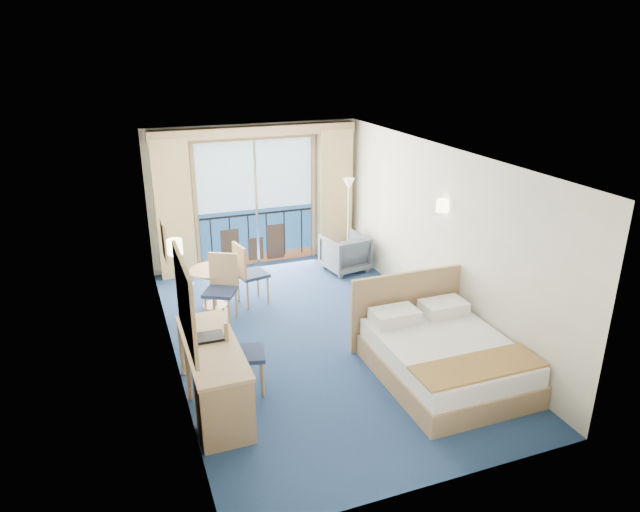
{
  "coord_description": "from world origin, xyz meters",
  "views": [
    {
      "loc": [
        -2.54,
        -7.03,
        4.08
      ],
      "look_at": [
        0.17,
        0.2,
        1.18
      ],
      "focal_mm": 32.0,
      "sensor_mm": 36.0,
      "label": 1
    }
  ],
  "objects": [
    {
      "name": "curtain_left",
      "position": [
        -1.55,
        3.07,
        1.28
      ],
      "size": [
        0.65,
        0.22,
        2.55
      ],
      "primitive_type": "cube",
      "color": "#CEBA72",
      "rests_on": "room_walls"
    },
    {
      "name": "mirror",
      "position": [
        -1.97,
        -1.5,
        1.55
      ],
      "size": [
        0.05,
        1.25,
        0.95
      ],
      "color": "tan",
      "rests_on": "room_walls"
    },
    {
      "name": "table_chair_a",
      "position": [
        -0.64,
        1.45,
        0.6
      ],
      "size": [
        0.55,
        0.54,
        1.06
      ],
      "rotation": [
        0.0,
        0.0,
        1.77
      ],
      "color": "#1F2A48",
      "rests_on": "ground"
    },
    {
      "name": "floor",
      "position": [
        0.0,
        0.0,
        0.0
      ],
      "size": [
        6.5,
        6.5,
        0.0
      ],
      "primitive_type": "plane",
      "color": "navy",
      "rests_on": "ground"
    },
    {
      "name": "desk",
      "position": [
        -1.69,
        -1.65,
        0.46
      ],
      "size": [
        0.6,
        1.75,
        0.82
      ],
      "color": "tan",
      "rests_on": "ground"
    },
    {
      "name": "floor_lamp",
      "position": [
        1.58,
        2.46,
        1.31
      ],
      "size": [
        0.24,
        0.24,
        1.72
      ],
      "color": "silver",
      "rests_on": "ground"
    },
    {
      "name": "table_chair_b",
      "position": [
        -1.14,
        1.02,
        0.6
      ],
      "size": [
        0.62,
        0.63,
        1.06
      ],
      "rotation": [
        0.0,
        0.0,
        -0.51
      ],
      "color": "#1F2A48",
      "rests_on": "ground"
    },
    {
      "name": "sconce_right",
      "position": [
        1.94,
        -0.15,
        1.85
      ],
      "size": [
        0.18,
        0.18,
        0.18
      ],
      "primitive_type": "cylinder",
      "color": "#FFEEB2",
      "rests_on": "room_walls"
    },
    {
      "name": "desk_chair",
      "position": [
        -1.34,
        -0.98,
        0.59
      ],
      "size": [
        0.54,
        0.53,
        1.05
      ],
      "rotation": [
        0.0,
        0.0,
        1.37
      ],
      "color": "#1F2A48",
      "rests_on": "ground"
    },
    {
      "name": "armchair",
      "position": [
        1.44,
        2.25,
        0.35
      ],
      "size": [
        0.87,
        0.89,
        0.7
      ],
      "primitive_type": "imported",
      "rotation": [
        0.0,
        0.0,
        3.32
      ],
      "color": "#4A525A",
      "rests_on": "ground"
    },
    {
      "name": "folder",
      "position": [
        -1.69,
        -1.03,
        0.84
      ],
      "size": [
        0.35,
        0.27,
        0.03
      ],
      "primitive_type": "cube",
      "rotation": [
        0.0,
        0.0,
        -0.03
      ],
      "color": "black",
      "rests_on": "desk"
    },
    {
      "name": "nightstand",
      "position": [
        1.77,
        -0.32,
        0.28
      ],
      "size": [
        0.43,
        0.41,
        0.56
      ],
      "primitive_type": "cube",
      "color": "#9A7351",
      "rests_on": "ground"
    },
    {
      "name": "phone",
      "position": [
        1.75,
        -0.28,
        0.6
      ],
      "size": [
        0.21,
        0.19,
        0.08
      ],
      "primitive_type": "cube",
      "rotation": [
        0.0,
        0.0,
        -0.39
      ],
      "color": "beige",
      "rests_on": "nightstand"
    },
    {
      "name": "balcony_door",
      "position": [
        -0.01,
        3.22,
        1.14
      ],
      "size": [
        2.36,
        0.03,
        2.52
      ],
      "color": "navy",
      "rests_on": "room_walls"
    },
    {
      "name": "desk_lamp",
      "position": [
        -1.8,
        -0.49,
        1.18
      ],
      "size": [
        0.13,
        0.13,
        0.47
      ],
      "color": "silver",
      "rests_on": "desk"
    },
    {
      "name": "room_walls",
      "position": [
        0.0,
        0.0,
        1.78
      ],
      "size": [
        4.04,
        6.54,
        2.72
      ],
      "color": "beige",
      "rests_on": "ground"
    },
    {
      "name": "pelmet",
      "position": [
        0.0,
        3.1,
        2.58
      ],
      "size": [
        3.8,
        0.25,
        0.18
      ],
      "primitive_type": "cube",
      "color": "tan",
      "rests_on": "room_walls"
    },
    {
      "name": "round_table",
      "position": [
        -1.18,
        1.53,
        0.5
      ],
      "size": [
        0.74,
        0.74,
        0.66
      ],
      "color": "tan",
      "rests_on": "ground"
    },
    {
      "name": "wall_print",
      "position": [
        -1.97,
        0.45,
        1.6
      ],
      "size": [
        0.04,
        0.42,
        0.52
      ],
      "color": "tan",
      "rests_on": "room_walls"
    },
    {
      "name": "bed",
      "position": [
        1.18,
        -1.58,
        0.31
      ],
      "size": [
        1.74,
        2.07,
        1.1
      ],
      "color": "tan",
      "rests_on": "ground"
    },
    {
      "name": "sconce_left",
      "position": [
        -1.94,
        -0.6,
        1.85
      ],
      "size": [
        0.18,
        0.18,
        0.18
      ],
      "primitive_type": "cylinder",
      "color": "#FFEEB2",
      "rests_on": "room_walls"
    },
    {
      "name": "curtain_right",
      "position": [
        1.55,
        3.07,
        1.28
      ],
      "size": [
        0.65,
        0.22,
        2.55
      ],
      "primitive_type": "cube",
      "color": "#CEBA72",
      "rests_on": "room_walls"
    }
  ]
}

